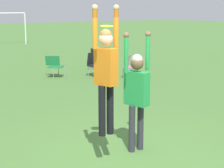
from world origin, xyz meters
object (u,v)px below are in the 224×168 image
at_px(frisbee, 107,26).
at_px(camping_chair_1, 54,65).
at_px(camping_chair_3, 98,57).
at_px(person_defending, 137,89).
at_px(camping_chair_0, 129,65).
at_px(camping_chair_2, 94,63).
at_px(person_jumping, 106,67).

relative_size(frisbee, camping_chair_1, 0.26).
relative_size(camping_chair_1, camping_chair_3, 0.95).
height_order(person_defending, camping_chair_1, person_defending).
bearing_deg(camping_chair_0, camping_chair_2, -80.96).
distance_m(frisbee, camping_chair_3, 10.32).
bearing_deg(frisbee, person_defending, -1.39).
bearing_deg(person_defending, camping_chair_0, 129.72).
height_order(person_jumping, camping_chair_3, person_jumping).
bearing_deg(person_defending, camping_chair_2, 139.55).
relative_size(camping_chair_2, camping_chair_3, 1.02).
height_order(person_jumping, camping_chair_1, person_jumping).
distance_m(camping_chair_1, camping_chair_2, 1.55).
distance_m(person_defending, camping_chair_0, 7.59).
relative_size(person_defending, camping_chair_3, 2.44).
relative_size(person_jumping, camping_chair_2, 2.32).
height_order(camping_chair_0, camping_chair_2, camping_chair_2).
xyz_separation_m(person_defending, camping_chair_2, (3.74, 7.08, -0.65)).
height_order(frisbee, camping_chair_3, frisbee).
relative_size(frisbee, camping_chair_3, 0.25).
distance_m(person_jumping, camping_chair_2, 8.65).
xyz_separation_m(frisbee, camping_chair_2, (4.40, 7.06, -1.81)).
xyz_separation_m(person_jumping, camping_chair_0, (5.45, 6.17, -1.17)).
distance_m(camping_chair_0, camping_chair_1, 2.90).
relative_size(person_jumping, camping_chair_3, 2.37).
height_order(camping_chair_1, camping_chair_2, camping_chair_2).
bearing_deg(camping_chair_2, camping_chair_3, -138.20).
height_order(camping_chair_0, camping_chair_1, camping_chair_0).
relative_size(camping_chair_0, camping_chair_2, 0.93).
height_order(frisbee, camping_chair_0, frisbee).
height_order(person_defending, camping_chair_0, person_defending).
xyz_separation_m(camping_chair_0, camping_chair_1, (-2.22, 1.87, -0.03)).
bearing_deg(camping_chair_3, camping_chair_0, 103.30).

